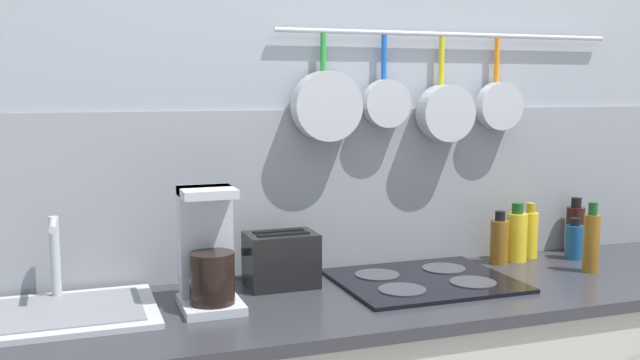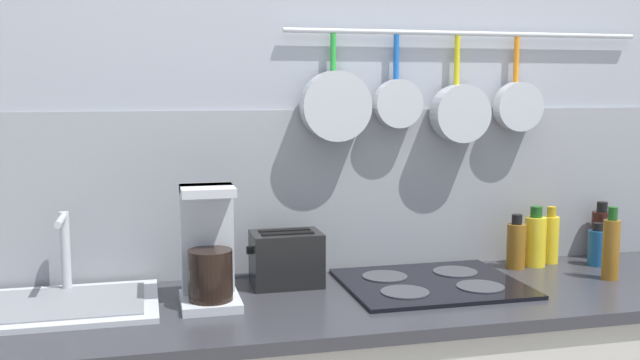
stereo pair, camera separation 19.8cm
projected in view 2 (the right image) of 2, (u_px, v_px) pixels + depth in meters
name	position (u px, v px, depth m)	size (l,w,h in m)	color
wall_back	(378.00, 151.00, 2.37)	(7.20, 0.16, 2.60)	#999EA8
countertop	(413.00, 299.00, 2.10)	(2.57, 0.61, 0.03)	#2D2D33
sink_basin	(62.00, 301.00, 1.95)	(0.51, 0.39, 0.24)	#B7BABF
coffee_maker	(208.00, 255.00, 1.99)	(0.16, 0.20, 0.33)	#B7BABF
toaster	(286.00, 259.00, 2.17)	(0.23, 0.15, 0.17)	black
cooktop	(431.00, 283.00, 2.18)	(0.53, 0.45, 0.01)	black
bottle_hot_sauce	(516.00, 245.00, 2.38)	(0.06, 0.06, 0.18)	#8C5919
bottle_olive_oil	(535.00, 240.00, 2.41)	(0.07, 0.07, 0.20)	yellow
bottle_dish_soap	(551.00, 238.00, 2.45)	(0.06, 0.06, 0.20)	yellow
bottle_vinegar	(612.00, 248.00, 2.23)	(0.05, 0.05, 0.23)	#8C5919
bottle_cooking_wine	(597.00, 247.00, 2.42)	(0.06, 0.06, 0.15)	navy
bottle_sesame_oil	(601.00, 233.00, 2.52)	(0.07, 0.07, 0.20)	#33140F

